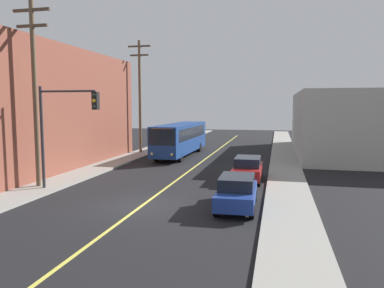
# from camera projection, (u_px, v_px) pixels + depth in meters

# --- Properties ---
(ground_plane) EXTENTS (120.00, 120.00, 0.00)m
(ground_plane) POSITION_uv_depth(u_px,v_px,m) (142.00, 206.00, 18.79)
(ground_plane) COLOR black
(sidewalk_left) EXTENTS (2.50, 90.00, 0.15)m
(sidewalk_left) POSITION_uv_depth(u_px,v_px,m) (101.00, 167.00, 30.10)
(sidewalk_left) COLOR gray
(sidewalk_left) RESTS_ON ground
(sidewalk_right) EXTENTS (2.50, 90.00, 0.15)m
(sidewalk_right) POSITION_uv_depth(u_px,v_px,m) (286.00, 175.00, 26.86)
(sidewalk_right) COLOR gray
(sidewalk_right) RESTS_ON ground
(lane_stripe_center) EXTENTS (0.16, 60.00, 0.01)m
(lane_stripe_center) POSITION_uv_depth(u_px,v_px,m) (201.00, 162.00, 33.33)
(lane_stripe_center) COLOR #D8CC4C
(lane_stripe_center) RESTS_ON ground
(building_left_brick) EXTENTS (10.00, 20.48, 9.48)m
(building_left_brick) POSITION_uv_depth(u_px,v_px,m) (27.00, 109.00, 30.49)
(building_left_brick) COLOR brown
(building_left_brick) RESTS_ON ground
(building_right_warehouse) EXTENTS (12.00, 21.33, 6.37)m
(building_right_warehouse) POSITION_uv_depth(u_px,v_px,m) (356.00, 123.00, 38.39)
(building_right_warehouse) COLOR #B2B2A8
(building_right_warehouse) RESTS_ON ground
(city_bus) EXTENTS (2.73, 12.19, 3.20)m
(city_bus) POSITION_uv_depth(u_px,v_px,m) (181.00, 138.00, 37.36)
(city_bus) COLOR navy
(city_bus) RESTS_ON ground
(parked_car_blue) EXTENTS (1.90, 4.44, 1.62)m
(parked_car_blue) POSITION_uv_depth(u_px,v_px,m) (237.00, 192.00, 18.21)
(parked_car_blue) COLOR navy
(parked_car_blue) RESTS_ON ground
(parked_car_red) EXTENTS (1.83, 4.41, 1.62)m
(parked_car_red) POSITION_uv_depth(u_px,v_px,m) (248.00, 169.00, 24.88)
(parked_car_red) COLOR maroon
(parked_car_red) RESTS_ON ground
(utility_pole_near) EXTENTS (2.40, 0.28, 11.03)m
(utility_pole_near) POSITION_uv_depth(u_px,v_px,m) (35.00, 86.00, 22.13)
(utility_pole_near) COLOR brown
(utility_pole_near) RESTS_ON sidewalk_left
(utility_pole_mid) EXTENTS (2.40, 0.28, 11.53)m
(utility_pole_mid) POSITION_uv_depth(u_px,v_px,m) (140.00, 92.00, 38.65)
(utility_pole_mid) COLOR brown
(utility_pole_mid) RESTS_ON sidewalk_left
(traffic_signal_left_corner) EXTENTS (3.75, 0.48, 6.00)m
(traffic_signal_left_corner) POSITION_uv_depth(u_px,v_px,m) (65.00, 118.00, 21.48)
(traffic_signal_left_corner) COLOR #2D2D33
(traffic_signal_left_corner) RESTS_ON sidewalk_left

